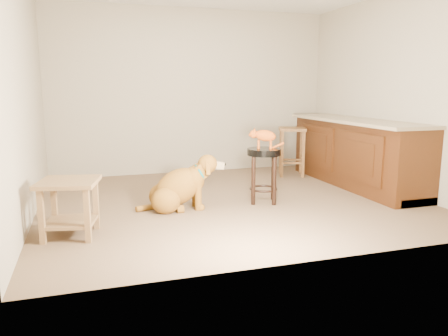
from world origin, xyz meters
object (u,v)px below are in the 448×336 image
object	(u,v)px
side_table	(69,199)
tabby_kitten	(263,136)
padded_stool	(264,164)
wood_stool	(292,151)
golden_retriever	(179,188)

from	to	relation	value
side_table	tabby_kitten	xyz separation A→B (m)	(2.18, 0.60, 0.45)
side_table	tabby_kitten	distance (m)	2.31
padded_stool	tabby_kitten	world-z (taller)	tabby_kitten
wood_stool	tabby_kitten	size ratio (longest dim) A/B	1.75
wood_stool	side_table	bearing A→B (deg)	-148.59
padded_stool	golden_retriever	size ratio (longest dim) A/B	0.63
wood_stool	tabby_kitten	world-z (taller)	tabby_kitten
golden_retriever	tabby_kitten	distance (m)	1.17
side_table	wood_stool	bearing A→B (deg)	31.41
padded_stool	wood_stool	bearing A→B (deg)	52.74
wood_stool	golden_retriever	world-z (taller)	wood_stool
wood_stool	golden_retriever	xyz separation A→B (m)	(-2.10, -1.39, -0.15)
padded_stool	golden_retriever	bearing A→B (deg)	-179.87
golden_retriever	padded_stool	bearing A→B (deg)	2.78
side_table	golden_retriever	world-z (taller)	golden_retriever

